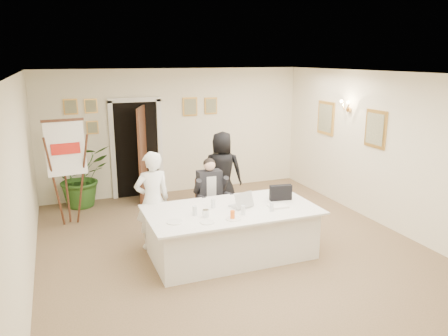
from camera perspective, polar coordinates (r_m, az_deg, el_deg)
floor at (r=7.19m, az=1.37°, el=-10.68°), size 7.00×7.00×0.00m
ceiling at (r=6.53m, az=1.52°, el=12.21°), size 6.00×7.00×0.02m
wall_back at (r=9.98m, az=-6.36°, el=4.76°), size 6.00×0.10×2.80m
wall_front at (r=3.92m, az=22.02°, el=-11.48°), size 6.00×0.10×2.80m
wall_left at (r=6.25m, az=-24.87°, el=-2.25°), size 0.10×7.00×2.80m
wall_right at (r=8.33m, az=20.87°, el=2.01°), size 0.10×7.00×2.80m
doorway at (r=9.68m, az=-11.08°, el=2.14°), size 1.14×0.86×2.20m
pictures_back_wall at (r=9.71m, az=-10.99°, el=7.01°), size 3.40×0.06×0.80m
pictures_right_wall at (r=9.16m, az=15.93°, el=5.67°), size 0.06×2.20×0.80m
wall_sconce at (r=9.07m, az=15.72°, el=7.84°), size 0.20×0.30×0.24m
conference_table at (r=6.87m, az=0.99°, el=-8.34°), size 2.62×1.40×0.78m
seated_man at (r=7.72m, az=-1.80°, el=-3.55°), size 0.58×0.62×1.35m
flip_chart at (r=8.43m, az=-19.78°, el=-1.27°), size 0.69×0.46×1.95m
standing_man at (r=7.11m, az=-9.32°, el=-4.19°), size 0.63×0.46×1.61m
standing_woman at (r=8.71m, az=-0.25°, el=-0.50°), size 0.93×0.79×1.62m
potted_palm at (r=9.53m, az=-18.24°, el=-1.03°), size 1.48×1.41×1.27m
laptop at (r=6.80m, az=2.26°, el=-3.90°), size 0.42×0.44×0.28m
laptop_bag at (r=7.15m, az=7.42°, el=-3.20°), size 0.37×0.15×0.25m
paper_stack at (r=6.84m, az=7.04°, el=-4.98°), size 0.31×0.23×0.03m
plate_left at (r=6.23m, az=-6.46°, el=-7.02°), size 0.25×0.25×0.01m
plate_mid at (r=6.18m, az=-2.21°, el=-7.09°), size 0.26×0.26×0.01m
plate_near at (r=6.31m, az=1.22°, el=-6.64°), size 0.23×0.23×0.01m
glass_a at (r=6.45m, az=-3.84°, el=-5.59°), size 0.09×0.09×0.14m
glass_b at (r=6.47m, az=2.52°, el=-5.53°), size 0.08×0.08×0.14m
glass_c at (r=6.64m, az=6.24°, el=-5.08°), size 0.07×0.07×0.14m
glass_d at (r=6.76m, az=-1.44°, el=-4.64°), size 0.07×0.07×0.14m
oj_glass at (r=6.29m, az=1.12°, el=-6.15°), size 0.07×0.07×0.13m
steel_jug at (r=6.38m, az=-2.41°, el=-5.94°), size 0.11×0.11×0.11m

